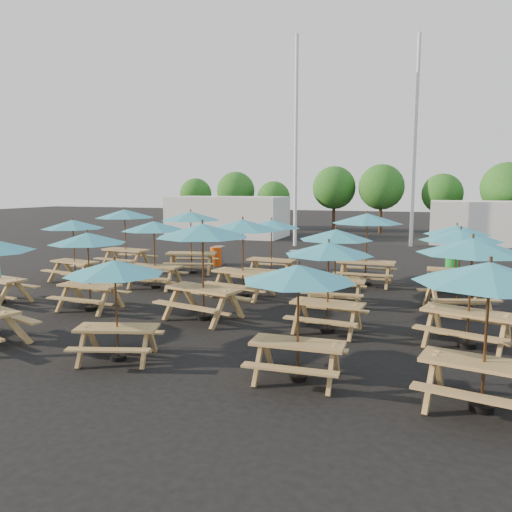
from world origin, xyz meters
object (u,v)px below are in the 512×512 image
(waste_bin_2, at_px, (295,260))
(picnic_unit_16, at_px, (489,281))
(picnic_unit_5, at_px, (88,242))
(waste_bin_3, at_px, (452,266))
(picnic_unit_14, at_px, (336,238))
(picnic_unit_15, at_px, (367,222))
(picnic_unit_6, at_px, (154,229))
(picnic_unit_2, at_px, (73,227))
(picnic_unit_11, at_px, (272,227))
(picnic_unit_10, at_px, (243,229))
(picnic_unit_12, at_px, (298,279))
(picnic_unit_7, at_px, (191,219))
(picnic_unit_3, at_px, (125,217))
(picnic_unit_13, at_px, (329,253))
(waste_bin_0, at_px, (216,256))
(picnic_unit_9, at_px, (203,235))
(picnic_unit_18, at_px, (460,239))
(picnic_unit_8, at_px, (115,272))
(waste_bin_1, at_px, (219,255))
(picnic_unit_19, at_px, (457,233))

(waste_bin_2, bearing_deg, picnic_unit_16, -62.41)
(picnic_unit_5, height_order, waste_bin_3, picnic_unit_5)
(picnic_unit_14, xyz_separation_m, picnic_unit_15, (0.48, 3.28, 0.27))
(picnic_unit_6, bearing_deg, picnic_unit_15, 21.16)
(picnic_unit_2, relative_size, picnic_unit_11, 1.10)
(picnic_unit_10, relative_size, picnic_unit_16, 1.05)
(picnic_unit_12, bearing_deg, picnic_unit_14, 92.21)
(picnic_unit_7, distance_m, picnic_unit_11, 3.43)
(picnic_unit_2, distance_m, picnic_unit_3, 3.07)
(picnic_unit_14, height_order, picnic_unit_16, picnic_unit_16)
(picnic_unit_6, relative_size, picnic_unit_12, 1.09)
(picnic_unit_5, xyz_separation_m, picnic_unit_13, (6.74, 0.10, -0.03))
(picnic_unit_10, relative_size, waste_bin_0, 3.41)
(picnic_unit_2, distance_m, picnic_unit_11, 7.25)
(picnic_unit_2, relative_size, picnic_unit_14, 1.10)
(picnic_unit_6, distance_m, picnic_unit_16, 11.85)
(picnic_unit_6, bearing_deg, picnic_unit_7, 90.85)
(picnic_unit_9, xyz_separation_m, picnic_unit_18, (6.30, 3.19, -0.20))
(picnic_unit_14, height_order, picnic_unit_15, picnic_unit_15)
(picnic_unit_12, distance_m, waste_bin_3, 12.64)
(picnic_unit_5, height_order, picnic_unit_11, picnic_unit_11)
(picnic_unit_12, distance_m, waste_bin_2, 12.22)
(picnic_unit_2, xyz_separation_m, waste_bin_2, (6.92, 5.25, -1.59))
(picnic_unit_9, xyz_separation_m, waste_bin_0, (-3.44, 8.45, -1.81))
(picnic_unit_10, bearing_deg, picnic_unit_6, -174.01)
(picnic_unit_18, bearing_deg, picnic_unit_9, -170.93)
(picnic_unit_6, relative_size, picnic_unit_16, 0.87)
(picnic_unit_2, height_order, picnic_unit_11, picnic_unit_2)
(picnic_unit_2, relative_size, picnic_unit_3, 0.95)
(picnic_unit_10, bearing_deg, picnic_unit_13, -30.82)
(picnic_unit_8, relative_size, picnic_unit_14, 1.07)
(picnic_unit_9, distance_m, picnic_unit_18, 7.07)
(picnic_unit_3, relative_size, waste_bin_1, 3.27)
(picnic_unit_10, height_order, picnic_unit_14, picnic_unit_10)
(picnic_unit_2, bearing_deg, picnic_unit_12, -23.16)
(picnic_unit_8, relative_size, picnic_unit_18, 0.88)
(picnic_unit_10, distance_m, picnic_unit_11, 3.24)
(waste_bin_0, height_order, waste_bin_1, same)
(picnic_unit_11, xyz_separation_m, picnic_unit_14, (3.03, -3.30, -0.01))
(picnic_unit_5, relative_size, waste_bin_0, 2.72)
(picnic_unit_14, distance_m, picnic_unit_18, 3.40)
(picnic_unit_2, relative_size, picnic_unit_13, 1.12)
(picnic_unit_18, distance_m, picnic_unit_19, 2.82)
(picnic_unit_16, relative_size, picnic_unit_18, 0.95)
(picnic_unit_3, bearing_deg, picnic_unit_16, -31.30)
(picnic_unit_2, bearing_deg, picnic_unit_11, 33.03)
(picnic_unit_2, xyz_separation_m, picnic_unit_16, (13.16, -6.69, 0.05))
(picnic_unit_10, distance_m, waste_bin_3, 8.97)
(picnic_unit_5, bearing_deg, picnic_unit_14, 25.96)
(picnic_unit_5, bearing_deg, waste_bin_2, 67.91)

